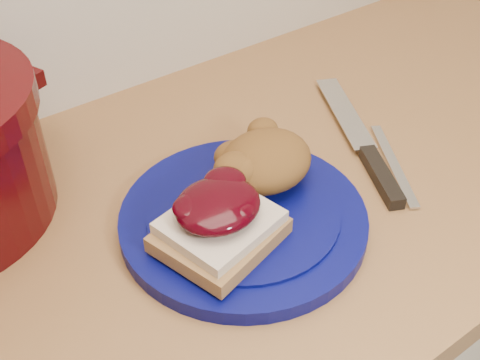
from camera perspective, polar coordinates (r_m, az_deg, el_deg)
plate at (r=0.70m, az=0.31°, el=-3.72°), size 0.33×0.33×0.02m
sandwich at (r=0.64m, az=-2.01°, el=-3.89°), size 0.15×0.13×0.06m
stuffing_mound at (r=0.71m, az=2.48°, el=1.85°), size 0.13×0.12×0.06m
chef_knife at (r=0.80m, az=12.26°, el=2.12°), size 0.15×0.28×0.02m
butter_knife at (r=0.81m, az=14.36°, el=1.48°), size 0.10×0.15×0.00m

